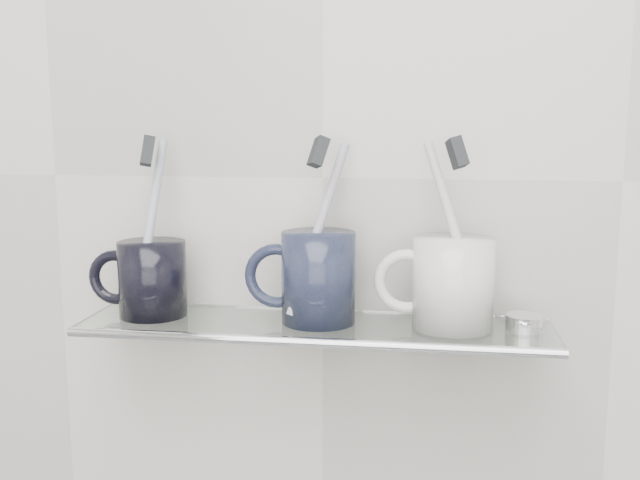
% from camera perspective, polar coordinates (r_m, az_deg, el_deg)
% --- Properties ---
extents(wall_back, '(2.50, 0.00, 2.50)m').
position_cam_1_polar(wall_back, '(0.80, 0.22, 4.99)').
color(wall_back, beige).
rests_on(wall_back, ground).
extents(shelf_glass, '(0.50, 0.12, 0.01)m').
position_cam_1_polar(shelf_glass, '(0.77, -0.44, -6.93)').
color(shelf_glass, silver).
rests_on(shelf_glass, wall_back).
extents(shelf_rail, '(0.50, 0.01, 0.01)m').
position_cam_1_polar(shelf_rail, '(0.71, -1.14, -8.17)').
color(shelf_rail, silver).
rests_on(shelf_rail, shelf_glass).
extents(bracket_left, '(0.02, 0.03, 0.02)m').
position_cam_1_polar(bracket_left, '(0.87, -13.87, -6.01)').
color(bracket_left, silver).
rests_on(bracket_left, wall_back).
extents(bracket_right, '(0.02, 0.03, 0.02)m').
position_cam_1_polar(bracket_right, '(0.81, 15.02, -7.13)').
color(bracket_right, silver).
rests_on(bracket_right, wall_back).
extents(mug_left, '(0.09, 0.09, 0.08)m').
position_cam_1_polar(mug_left, '(0.81, -13.26, -3.03)').
color(mug_left, black).
rests_on(mug_left, shelf_glass).
extents(mug_left_handle, '(0.06, 0.01, 0.06)m').
position_cam_1_polar(mug_left_handle, '(0.82, -16.05, -2.90)').
color(mug_left_handle, black).
rests_on(mug_left_handle, mug_left).
extents(toothbrush_left, '(0.03, 0.06, 0.19)m').
position_cam_1_polar(toothbrush_left, '(0.80, -13.42, 1.17)').
color(toothbrush_left, '#9BAABD').
rests_on(toothbrush_left, mug_left).
extents(bristles_left, '(0.02, 0.03, 0.04)m').
position_cam_1_polar(bristles_left, '(0.79, -13.63, 6.93)').
color(bristles_left, '#222528').
rests_on(bristles_left, toothbrush_left).
extents(mug_center, '(0.10, 0.10, 0.10)m').
position_cam_1_polar(mug_center, '(0.76, -0.12, -3.01)').
color(mug_center, black).
rests_on(mug_center, shelf_glass).
extents(mug_center_handle, '(0.07, 0.01, 0.07)m').
position_cam_1_polar(mug_center_handle, '(0.76, -3.49, -2.90)').
color(mug_center_handle, black).
rests_on(mug_center_handle, mug_center).
extents(toothbrush_center, '(0.06, 0.07, 0.18)m').
position_cam_1_polar(toothbrush_center, '(0.75, -0.13, 0.92)').
color(toothbrush_center, '#9494A9').
rests_on(toothbrush_center, mug_center).
extents(bristles_center, '(0.03, 0.03, 0.04)m').
position_cam_1_polar(bristles_center, '(0.74, -0.13, 7.06)').
color(bristles_center, '#222528').
rests_on(bristles_center, toothbrush_center).
extents(mug_right, '(0.09, 0.09, 0.09)m').
position_cam_1_polar(mug_right, '(0.75, 10.61, -3.40)').
color(mug_right, white).
rests_on(mug_right, shelf_glass).
extents(mug_right_handle, '(0.07, 0.01, 0.07)m').
position_cam_1_polar(mug_right_handle, '(0.75, 6.94, -3.32)').
color(mug_right_handle, white).
rests_on(mug_right_handle, mug_right).
extents(toothbrush_right, '(0.07, 0.04, 0.18)m').
position_cam_1_polar(toothbrush_right, '(0.74, 10.73, 0.67)').
color(toothbrush_right, beige).
rests_on(toothbrush_right, mug_right).
extents(bristles_right, '(0.03, 0.03, 0.04)m').
position_cam_1_polar(bristles_right, '(0.73, 10.92, 6.87)').
color(bristles_right, '#222528').
rests_on(bristles_right, toothbrush_right).
extents(chrome_cap, '(0.04, 0.04, 0.02)m').
position_cam_1_polar(chrome_cap, '(0.77, 16.00, -6.36)').
color(chrome_cap, silver).
rests_on(chrome_cap, shelf_glass).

